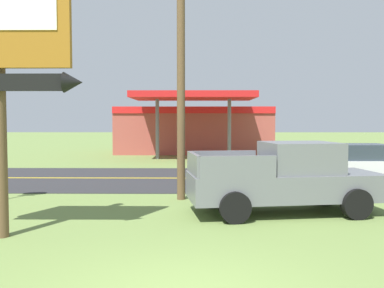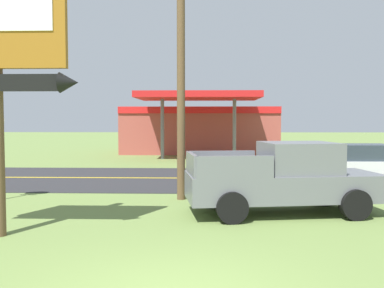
% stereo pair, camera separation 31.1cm
% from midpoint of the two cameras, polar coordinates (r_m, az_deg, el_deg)
% --- Properties ---
extents(road_asphalt, '(140.00, 8.00, 0.02)m').
position_cam_midpoint_polar(road_asphalt, '(19.02, 0.99, -4.58)').
color(road_asphalt, '#2B2B2D').
rests_on(road_asphalt, ground).
extents(road_centre_line, '(126.00, 0.20, 0.01)m').
position_cam_midpoint_polar(road_centre_line, '(19.02, 0.99, -4.54)').
color(road_centre_line, gold).
rests_on(road_centre_line, road_asphalt).
extents(utility_pole, '(1.70, 0.26, 9.72)m').
position_cam_midpoint_polar(utility_pole, '(14.08, -0.83, 13.70)').
color(utility_pole, brown).
rests_on(utility_pole, ground).
extents(gas_station, '(12.00, 11.50, 4.40)m').
position_cam_midpoint_polar(gas_station, '(34.29, 1.28, 2.08)').
color(gas_station, '#A84C42').
rests_on(gas_station, ground).
extents(pickup_grey_parked_on_lawn, '(5.43, 2.82, 1.96)m').
position_cam_midpoint_polar(pickup_grey_parked_on_lawn, '(12.12, 12.91, -4.50)').
color(pickup_grey_parked_on_lawn, slate).
rests_on(pickup_grey_parked_on_lawn, ground).
extents(car_white_near_lane, '(4.20, 2.00, 1.64)m').
position_cam_midpoint_polar(car_white_near_lane, '(17.98, 21.60, -2.61)').
color(car_white_near_lane, silver).
rests_on(car_white_near_lane, ground).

